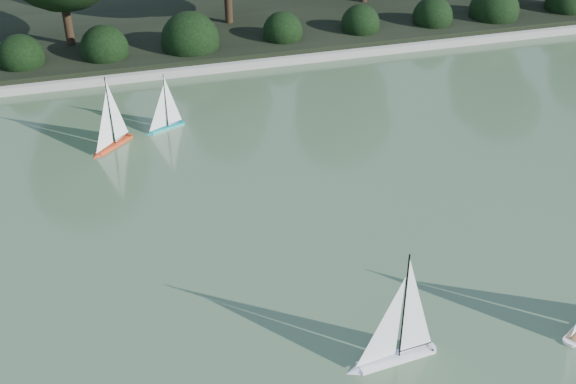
# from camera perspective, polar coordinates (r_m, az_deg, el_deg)

# --- Properties ---
(ground) EXTENTS (80.00, 80.00, 0.00)m
(ground) POSITION_cam_1_polar(r_m,az_deg,el_deg) (9.56, 4.13, -10.72)
(ground) COLOR #32472B
(ground) RESTS_ON ground
(pond_coping) EXTENTS (40.00, 0.35, 0.18)m
(pond_coping) POSITION_cam_1_polar(r_m,az_deg,el_deg) (17.00, -6.25, 9.73)
(pond_coping) COLOR gray
(pond_coping) RESTS_ON ground
(far_bank) EXTENTS (40.00, 8.00, 0.30)m
(far_bank) POSITION_cam_1_polar(r_m,az_deg,el_deg) (20.71, -8.40, 13.86)
(far_bank) COLOR black
(far_bank) RESTS_ON ground
(shrub_hedge) EXTENTS (29.10, 1.10, 1.10)m
(shrub_hedge) POSITION_cam_1_polar(r_m,az_deg,el_deg) (17.71, -6.88, 11.85)
(shrub_hedge) COLOR black
(shrub_hedge) RESTS_ON ground
(sailboat_white_a) EXTENTS (1.24, 0.31, 1.69)m
(sailboat_white_a) POSITION_cam_1_polar(r_m,az_deg,el_deg) (9.02, 8.08, -11.92)
(sailboat_white_a) COLOR white
(sailboat_white_a) RESTS_ON ground
(sailboat_orange) EXTENTS (0.87, 0.84, 1.46)m
(sailboat_orange) POSITION_cam_1_polar(r_m,az_deg,el_deg) (13.88, -13.92, 4.24)
(sailboat_orange) COLOR red
(sailboat_orange) RESTS_ON ground
(sailboat_teal) EXTENTS (0.86, 0.46, 1.21)m
(sailboat_teal) POSITION_cam_1_polar(r_m,az_deg,el_deg) (14.38, -9.84, 5.57)
(sailboat_teal) COLOR #0E9793
(sailboat_teal) RESTS_ON ground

